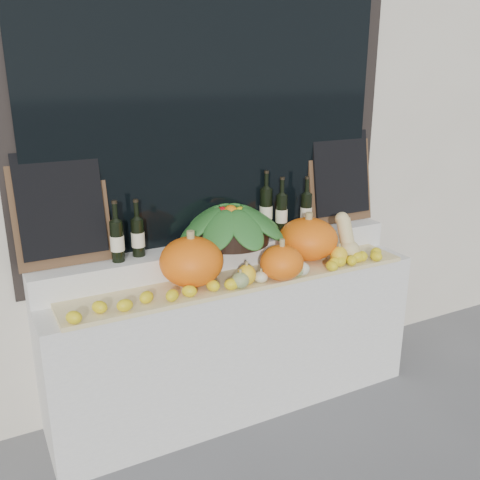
% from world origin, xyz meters
% --- Properties ---
extents(storefront_facade, '(7.00, 0.94, 4.50)m').
position_xyz_m(storefront_facade, '(0.00, 2.25, 2.25)').
color(storefront_facade, beige).
rests_on(storefront_facade, ground).
extents(display_sill, '(2.30, 0.55, 0.88)m').
position_xyz_m(display_sill, '(0.00, 1.52, 0.44)').
color(display_sill, silver).
rests_on(display_sill, ground).
extents(rear_tier, '(2.30, 0.25, 0.16)m').
position_xyz_m(rear_tier, '(0.00, 1.68, 0.96)').
color(rear_tier, silver).
rests_on(rear_tier, display_sill).
extents(straw_bedding, '(2.10, 0.32, 0.02)m').
position_xyz_m(straw_bedding, '(0.00, 1.40, 0.89)').
color(straw_bedding, tan).
rests_on(straw_bedding, display_sill).
extents(pumpkin_left, '(0.45, 0.45, 0.27)m').
position_xyz_m(pumpkin_left, '(-0.31, 1.45, 1.04)').
color(pumpkin_left, orange).
rests_on(pumpkin_left, straw_bedding).
extents(pumpkin_right, '(0.48, 0.48, 0.26)m').
position_xyz_m(pumpkin_right, '(0.50, 1.50, 1.04)').
color(pumpkin_right, orange).
rests_on(pumpkin_right, straw_bedding).
extents(pumpkin_center, '(0.31, 0.31, 0.20)m').
position_xyz_m(pumpkin_center, '(0.18, 1.28, 1.01)').
color(pumpkin_center, orange).
rests_on(pumpkin_center, straw_bedding).
extents(butternut_squash, '(0.13, 0.20, 0.29)m').
position_xyz_m(butternut_squash, '(0.74, 1.40, 1.03)').
color(butternut_squash, '#D8C17F').
rests_on(butternut_squash, straw_bedding).
extents(decorative_gourds, '(0.81, 0.16, 0.14)m').
position_xyz_m(decorative_gourds, '(0.21, 1.30, 0.95)').
color(decorative_gourds, '#35621D').
rests_on(decorative_gourds, straw_bedding).
extents(lemon_heap, '(2.20, 0.16, 0.06)m').
position_xyz_m(lemon_heap, '(0.00, 1.29, 0.94)').
color(lemon_heap, yellow).
rests_on(lemon_heap, straw_bedding).
extents(produce_bowl, '(0.71, 0.71, 0.24)m').
position_xyz_m(produce_bowl, '(0.05, 1.66, 1.16)').
color(produce_bowl, black).
rests_on(produce_bowl, rear_tier).
extents(wine_bottle_far_left, '(0.08, 0.08, 0.34)m').
position_xyz_m(wine_bottle_far_left, '(-0.66, 1.64, 1.16)').
color(wine_bottle_far_left, black).
rests_on(wine_bottle_far_left, rear_tier).
extents(wine_bottle_near_left, '(0.08, 0.08, 0.33)m').
position_xyz_m(wine_bottle_near_left, '(-0.53, 1.68, 1.15)').
color(wine_bottle_near_left, black).
rests_on(wine_bottle_near_left, rear_tier).
extents(wine_bottle_tall, '(0.08, 0.08, 0.40)m').
position_xyz_m(wine_bottle_tall, '(0.34, 1.73, 1.19)').
color(wine_bottle_tall, black).
rests_on(wine_bottle_tall, rear_tier).
extents(wine_bottle_near_right, '(0.08, 0.08, 0.37)m').
position_xyz_m(wine_bottle_near_right, '(0.42, 1.67, 1.17)').
color(wine_bottle_near_right, black).
rests_on(wine_bottle_near_right, rear_tier).
extents(wine_bottle_far_right, '(0.08, 0.08, 0.36)m').
position_xyz_m(wine_bottle_far_right, '(0.60, 1.66, 1.17)').
color(wine_bottle_far_right, black).
rests_on(wine_bottle_far_right, rear_tier).
extents(chalkboard_left, '(0.50, 0.13, 0.61)m').
position_xyz_m(chalkboard_left, '(-0.92, 1.74, 1.36)').
color(chalkboard_left, '#4C331E').
rests_on(chalkboard_left, rear_tier).
extents(chalkboard_right, '(0.50, 0.13, 0.61)m').
position_xyz_m(chalkboard_right, '(0.92, 1.74, 1.36)').
color(chalkboard_right, '#4C331E').
rests_on(chalkboard_right, rear_tier).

